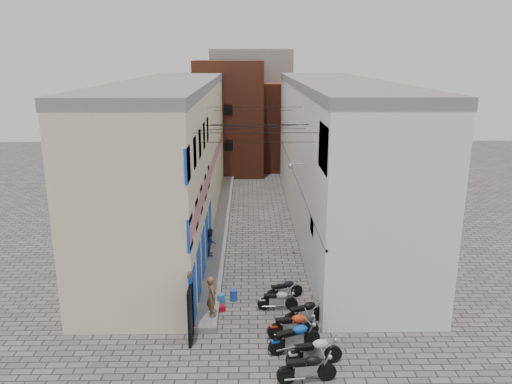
{
  "coord_description": "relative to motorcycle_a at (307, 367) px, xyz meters",
  "views": [
    {
      "loc": [
        -0.36,
        -17.15,
        10.37
      ],
      "look_at": [
        0.08,
        9.79,
        3.0
      ],
      "focal_mm": 35.0,
      "sensor_mm": 36.0,
      "label": 1
    }
  ],
  "objects": [
    {
      "name": "building_left",
      "position": [
        -6.51,
        15.95,
        3.92
      ],
      "size": [
        5.1,
        27.0,
        9.0
      ],
      "color": "beige",
      "rests_on": "ground"
    },
    {
      "name": "motorcycle_b",
      "position": [
        0.37,
        0.93,
        0.01
      ],
      "size": [
        2.12,
        1.05,
        1.17
      ],
      "primitive_type": null,
      "rotation": [
        0.0,
        0.0,
        -1.36
      ],
      "color": "#B5B5BA",
      "rests_on": "ground"
    },
    {
      "name": "motorcycle_g",
      "position": [
        -0.31,
        5.82,
        -0.08
      ],
      "size": [
        1.82,
        1.15,
        1.01
      ],
      "primitive_type": null,
      "rotation": [
        0.0,
        0.0,
        -1.19
      ],
      "color": "black",
      "rests_on": "ground"
    },
    {
      "name": "building_far_brick_left",
      "position": [
        -3.53,
        31.0,
        4.42
      ],
      "size": [
        6.0,
        6.0,
        10.0
      ],
      "primitive_type": "cube",
      "color": "brown",
      "rests_on": "ground"
    },
    {
      "name": "far_shopfront",
      "position": [
        -1.53,
        28.2,
        0.62
      ],
      "size": [
        2.0,
        0.3,
        2.4
      ],
      "primitive_type": "cube",
      "color": "black",
      "rests_on": "ground"
    },
    {
      "name": "motorcycle_a",
      "position": [
        0.0,
        0.0,
        0.0
      ],
      "size": [
        2.07,
        0.87,
        1.16
      ],
      "primitive_type": null,
      "rotation": [
        0.0,
        0.0,
        -1.45
      ],
      "color": "black",
      "rests_on": "ground"
    },
    {
      "name": "motorcycle_f",
      "position": [
        -0.67,
        4.87,
        -0.09
      ],
      "size": [
        1.71,
        0.54,
        0.99
      ],
      "primitive_type": null,
      "rotation": [
        0.0,
        0.0,
        -1.57
      ],
      "color": "#ACABB0",
      "rests_on": "ground"
    },
    {
      "name": "ground",
      "position": [
        -1.53,
        3.0,
        -0.58
      ],
      "size": [
        90.0,
        90.0,
        0.0
      ],
      "primitive_type": "plane",
      "color": "#54514F",
      "rests_on": "ground"
    },
    {
      "name": "person_b",
      "position": [
        -3.86,
        10.4,
        0.39
      ],
      "size": [
        0.59,
        0.73,
        1.43
      ],
      "primitive_type": "imported",
      "rotation": [
        0.0,
        0.0,
        1.64
      ],
      "color": "#383854",
      "rests_on": "plinth"
    },
    {
      "name": "motorcycle_d",
      "position": [
        -0.2,
        2.7,
        -0.01
      ],
      "size": [
        2.04,
        0.83,
        1.15
      ],
      "primitive_type": null,
      "rotation": [
        0.0,
        0.0,
        -1.47
      ],
      "color": "#B82F0D",
      "rests_on": "ground"
    },
    {
      "name": "plinth",
      "position": [
        -3.58,
        16.0,
        -0.46
      ],
      "size": [
        0.9,
        26.0,
        0.25
      ],
      "primitive_type": "cube",
      "color": "slate",
      "rests_on": "ground"
    },
    {
      "name": "person_a",
      "position": [
        -3.37,
        4.0,
        0.51
      ],
      "size": [
        0.56,
        0.71,
        1.69
      ],
      "primitive_type": "imported",
      "rotation": [
        0.0,
        0.0,
        1.86
      ],
      "color": "brown",
      "rests_on": "plinth"
    },
    {
      "name": "building_far_brick_right",
      "position": [
        1.47,
        33.0,
        3.42
      ],
      "size": [
        5.0,
        6.0,
        8.0
      ],
      "primitive_type": "cube",
      "color": "brown",
      "rests_on": "ground"
    },
    {
      "name": "building_far_concrete",
      "position": [
        -1.53,
        37.0,
        4.92
      ],
      "size": [
        8.0,
        5.0,
        11.0
      ],
      "primitive_type": "cube",
      "color": "slate",
      "rests_on": "ground"
    },
    {
      "name": "red_crate",
      "position": [
        -3.08,
        4.79,
        -0.46
      ],
      "size": [
        0.47,
        0.42,
        0.24
      ],
      "primitive_type": "cube",
      "rotation": [
        0.0,
        0.0,
        0.43
      ],
      "color": "maroon",
      "rests_on": "ground"
    },
    {
      "name": "water_jug_far",
      "position": [
        -2.55,
        5.72,
        -0.34
      ],
      "size": [
        0.37,
        0.37,
        0.49
      ],
      "primitive_type": "cylinder",
      "rotation": [
        0.0,
        0.0,
        -0.22
      ],
      "color": "#2245AB",
      "rests_on": "ground"
    },
    {
      "name": "building_right",
      "position": [
        3.47,
        16.0,
        3.93
      ],
      "size": [
        5.94,
        26.0,
        9.0
      ],
      "color": "silver",
      "rests_on": "ground"
    },
    {
      "name": "motorcycle_c",
      "position": [
        -0.23,
        1.83,
        0.01
      ],
      "size": [
        2.14,
        1.35,
        1.19
      ],
      "primitive_type": null,
      "rotation": [
        0.0,
        0.0,
        -1.2
      ],
      "color": "#0B3FA6",
      "rests_on": "ground"
    },
    {
      "name": "overhead_wires",
      "position": [
        -1.53,
        10.64,
        6.54
      ],
      "size": [
        5.8,
        13.02,
        1.32
      ],
      "color": "black",
      "rests_on": "ground"
    },
    {
      "name": "water_jug_near",
      "position": [
        -3.08,
        5.28,
        -0.32
      ],
      "size": [
        0.43,
        0.43,
        0.52
      ],
      "primitive_type": "cylinder",
      "rotation": [
        0.0,
        0.0,
        -0.36
      ],
      "color": "#287CCA",
      "rests_on": "ground"
    },
    {
      "name": "motorcycle_e",
      "position": [
        0.37,
        3.73,
        -0.04
      ],
      "size": [
        1.97,
        1.27,
        1.09
      ],
      "primitive_type": null,
      "rotation": [
        0.0,
        0.0,
        -1.18
      ],
      "color": "black",
      "rests_on": "ground"
    }
  ]
}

